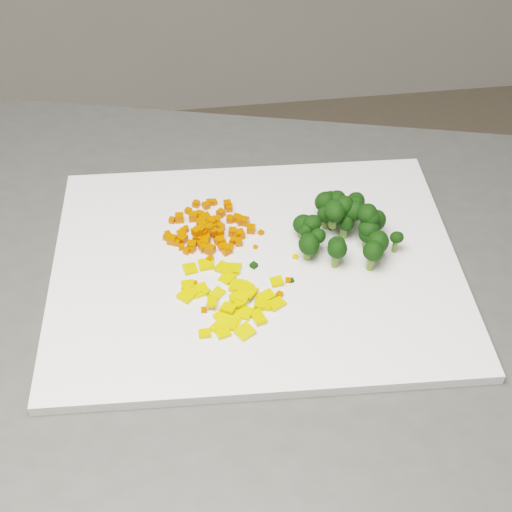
{
  "coord_description": "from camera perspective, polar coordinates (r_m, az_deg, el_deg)",
  "views": [
    {
      "loc": [
        0.16,
        -0.4,
        1.52
      ],
      "look_at": [
        0.25,
        0.21,
        0.92
      ],
      "focal_mm": 50.0,
      "sensor_mm": 36.0,
      "label": 1
    }
  ],
  "objects": [
    {
      "name": "broccoli_floret_27",
      "position": [
        0.9,
        9.44,
        2.5
      ],
      "size": [
        0.04,
        0.04,
        0.04
      ],
      "primitive_type": null,
      "color": "black",
      "rests_on": "broccoli_pile"
    },
    {
      "name": "pepper_chunk_27",
      "position": [
        0.85,
        -5.29,
        -1.03
      ],
      "size": [
        0.02,
        0.02,
        0.01
      ],
      "primitive_type": "cube",
      "rotation": [
        0.14,
        -0.1,
        1.78
      ],
      "color": "#E5B40C",
      "rests_on": "pepper_pile"
    },
    {
      "name": "broccoli_floret_0",
      "position": [
        0.88,
        4.45,
        2.2
      ],
      "size": [
        0.03,
        0.03,
        0.04
      ],
      "primitive_type": null,
      "color": "black",
      "rests_on": "broccoli_pile"
    },
    {
      "name": "pepper_chunk_23",
      "position": [
        0.8,
        -1.98,
        -4.74
      ],
      "size": [
        0.02,
        0.02,
        0.01
      ],
      "primitive_type": "cube",
      "rotation": [
        0.15,
        -0.09,
        1.2
      ],
      "color": "#E5B40C",
      "rests_on": "pepper_pile"
    },
    {
      "name": "stray_bit_3",
      "position": [
        0.84,
        2.58,
        -1.95
      ],
      "size": [
        0.01,
        0.01,
        0.0
      ],
      "primitive_type": "cube",
      "rotation": [
        0.0,
        0.0,
        3.0
      ],
      "color": "#CE4202",
      "rests_on": "cutting_board"
    },
    {
      "name": "cutting_board",
      "position": [
        0.86,
        0.0,
        -0.79
      ],
      "size": [
        0.51,
        0.41,
        0.01
      ],
      "primitive_type": "cube",
      "rotation": [
        0.0,
        0.0,
        -0.05
      ],
      "color": "white",
      "rests_on": "counter_block"
    },
    {
      "name": "stray_bit_11",
      "position": [
        0.91,
        4.23,
        2.59
      ],
      "size": [
        0.01,
        0.01,
        0.0
      ],
      "primitive_type": "cube",
      "rotation": [
        0.0,
        0.0,
        0.64
      ],
      "color": "#E5B40C",
      "rests_on": "cutting_board"
    },
    {
      "name": "carrot_cube_17",
      "position": [
        0.9,
        -7.07,
        1.76
      ],
      "size": [
        0.01,
        0.01,
        0.01
      ],
      "primitive_type": "cube",
      "rotation": [
        0.0,
        0.0,
        1.93
      ],
      "color": "#CE4202",
      "rests_on": "carrot_pile"
    },
    {
      "name": "carrot_cube_29",
      "position": [
        0.9,
        -3.97,
        2.17
      ],
      "size": [
        0.01,
        0.01,
        0.01
      ],
      "primitive_type": "cube",
      "rotation": [
        0.0,
        0.0,
        0.89
      ],
      "color": "#CE4202",
      "rests_on": "carrot_pile"
    },
    {
      "name": "broccoli_floret_24",
      "position": [
        0.89,
        7.13,
        2.27
      ],
      "size": [
        0.03,
        0.03,
        0.03
      ],
      "primitive_type": null,
      "color": "black",
      "rests_on": "broccoli_pile"
    },
    {
      "name": "carrot_cube_9",
      "position": [
        0.87,
        -2.2,
        0.55
      ],
      "size": [
        0.01,
        0.01,
        0.01
      ],
      "primitive_type": "cube",
      "rotation": [
        0.0,
        0.0,
        0.04
      ],
      "color": "#CE4202",
      "rests_on": "carrot_pile"
    },
    {
      "name": "carrot_cube_48",
      "position": [
        0.87,
        -5.58,
        0.4
      ],
      "size": [
        0.01,
        0.01,
        0.01
      ],
      "primitive_type": "cube",
      "rotation": [
        0.0,
        0.0,
        2.42
      ],
      "color": "#CE4202",
      "rests_on": "carrot_pile"
    },
    {
      "name": "pepper_chunk_20",
      "position": [
        0.81,
        -3.55,
        -3.68
      ],
      "size": [
        0.01,
        0.02,
        0.01
      ],
      "primitive_type": "cube",
      "rotation": [
        0.13,
        0.14,
        1.39
      ],
      "color": "#E5B40C",
      "rests_on": "pepper_pile"
    },
    {
      "name": "pepper_chunk_26",
      "position": [
        0.79,
        -2.08,
        -5.44
      ],
      "size": [
        0.02,
        0.02,
        0.0
      ],
      "primitive_type": "cube",
      "rotation": [
        -0.01,
        0.01,
        2.68
      ],
      "color": "#E5B40C",
      "rests_on": "pepper_pile"
    },
    {
      "name": "carrot_cube_30",
      "position": [
        0.88,
        -5.16,
        0.83
      ],
      "size": [
        0.01,
        0.01,
        0.01
      ],
      "primitive_type": "cube",
      "rotation": [
        0.0,
        0.0,
        1.33
      ],
      "color": "#CE4202",
      "rests_on": "carrot_pile"
    },
    {
      "name": "carrot_cube_10",
      "position": [
        0.88,
        -3.05,
        1.2
      ],
      "size": [
        0.01,
        0.01,
        0.01
      ],
      "primitive_type": "cube",
      "rotation": [
        0.0,
        0.0,
        2.25
      ],
      "color": "#CE4202",
      "rests_on": "carrot_pile"
    },
    {
      "name": "carrot_cube_46",
      "position": [
        0.88,
        -1.39,
        1.13
      ],
      "size": [
        0.01,
        0.01,
        0.01
      ],
      "primitive_type": "cube",
      "rotation": [
        0.0,
        0.0,
        1.52
      ],
      "color": "#CE4202",
      "rests_on": "carrot_pile"
    },
    {
      "name": "broccoli_floret_14",
      "position": [
        0.88,
        8.89,
        1.77
      ],
      "size": [
        0.03,
        0.03,
        0.04
      ],
      "primitive_type": null,
      "color": "black",
      "rests_on": "broccoli_pile"
    },
    {
      "name": "broccoli_floret_6",
      "position": [
        0.86,
        4.19,
        0.63
      ],
      "size": [
        0.04,
        0.04,
        0.03
      ],
      "primitive_type": null,
      "color": "black",
      "rests_on": "broccoli_pile"
    },
    {
      "name": "pepper_chunk_5",
      "position": [
        0.82,
        -1.34,
        -3.42
      ],
      "size": [
        0.02,
        0.02,
        0.01
      ],
      "primitive_type": "cube",
      "rotation": [
        0.1,
        -0.0,
        2.0
      ],
      "color": "#E5B40C",
      "rests_on": "pepper_pile"
    },
    {
      "name": "carrot_cube_34",
      "position": [
        0.89,
        -1.3,
        1.75
      ],
      "size": [
        0.01,
        0.01,
        0.01
      ],
      "primitive_type": "cube",
      "rotation": [
        0.0,
        0.0,
        0.2
      ],
      "color": "#CE4202",
      "rests_on": "carrot_pile"
    },
    {
      "name": "carrot_cube_57",
      "position": [
        0.91,
        -2.11,
        2.94
      ],
      "size": [
        0.01,
        0.01,
        0.01
      ],
      "primitive_type": "cube",
      "rotation": [
        0.0,
        0.0,
        2.9
      ],
      "color": "#CE4202",
      "rests_on": "carrot_pile"
    },
    {
      "name": "carrot_cube_47",
      "position": [
        0.91,
        -3.67,
        2.47
      ],
      "size": [
        0.01,
        0.01,
        0.01
      ],
      "primitive_type": "cube",
      "rotation": [
        0.0,
        0.0,
        2.58
      ],
      "color": "#CE4202",
      "rests_on": "carrot_pile"
    },
    {
      "name": "pepper_chunk_25",
      "position": [
        0.81,
        0.53,
        -3.91
      ],
      "size": [
        0.02,
        0.02,
        0.01
      ],
      "primitive_type": "cube",
      "rotation": [
        0.14,
        -0.14,
        2.91
      ],
      "color": "#E5B40C",
      "rests_on": "pepper_pile"
    },
    {
      "name": "broccoli_pile",
      "position": [
        0.88,
        7.22,
        3.09
      ],
      "size": [
        0.13,
        0.13,
        0.06
      ],
      "primitive_type": null,
      "color": "black",
      "rests_on": "cutting_board"
    },
    {
      "name": "pepper_chunk_7",
      "position": [
        0.82,
        0.81,
        -3.24
      ],
      "size": [
        0.02,
        0.02,
        0.01
      ],
      "primitive_type": "cube",
      "rotation": [
        -0.08,
        0.01,
        1.97
      ],
      "color": "#E5B40C",
      "rests_on": "pepper_pile"
    },
    {
      "name": "carrot_cube_18",
      "position": [
        0.88,
        -2.86,
        1.19
      ],
      "size": [
        0.01,
        0.01,
        0.01
      ],
      "primitive_type": "cube",
      "rotation": [
        0.0,
        0.0,
        0.12
      ],
      "color": "#CE4202",
      "rests_on": "carrot_pile"
    },
    {
      "name": "carrot_cube_61",
      "position": [
        0.9,
        -3.11,
        1.91
      ],
      "size": [
        0.01,
        0.01,
        0.01
      ],
      "primitive_type": "cube",
      "rotation": [
        0.0,
        0.0,
        1.48
      ],
      "color": "#CE4202",
      "rests_on": "carrot_pile"
    },
    {
      "name": "pepper_chunk_3",
      "position": [
        0.83,
        -5.49,
        -2.32
      ],
      "size": [
        0.02,
        0.02,
        0.01
      ],
      "primitive_type": "cube",
      "rotation": [
        -0.09,
        0.09,
        1.52
      ],
      "color": "#E5B40C",
      "rests_on": "pepper_pile"
    },
    {
      "name": "carrot_cube_41",
      "position": [
        0.88,
        -4.5,
        1.01
      ],
      "size": [
        0.01,
        0.01,
        0.01
      ],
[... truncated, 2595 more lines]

